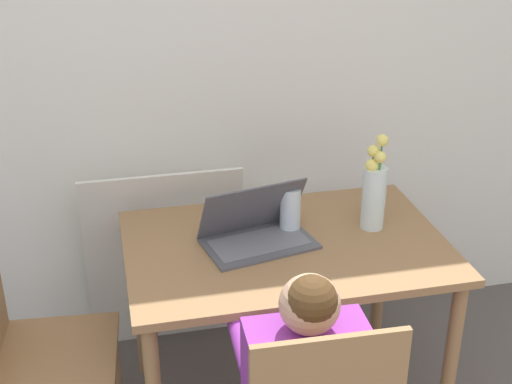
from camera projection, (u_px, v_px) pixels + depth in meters
The scene contains 8 objects.
wall_back at pixel (191, 54), 2.75m from camera, with size 6.40×0.05×2.50m.
dining_table at pixel (286, 266), 2.52m from camera, with size 1.11×0.74×0.73m.
chair_spare at pixel (31, 344), 2.34m from camera, with size 0.43×0.43×0.97m.
person_seated at pixel (301, 383), 1.97m from camera, with size 0.34×0.43×1.01m.
laptop at pixel (256, 229), 2.47m from camera, with size 0.41×0.30×0.22m.
flower_vase at pixel (374, 191), 2.52m from camera, with size 0.09×0.09×0.35m.
water_bottle at pixel (290, 208), 2.53m from camera, with size 0.07×0.07×0.18m.
cardboard_panel at pixel (165, 260), 2.97m from camera, with size 0.64×0.13×0.83m.
Camera 1 is at (-0.35, -0.47, 1.95)m, focal length 50.00 mm.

